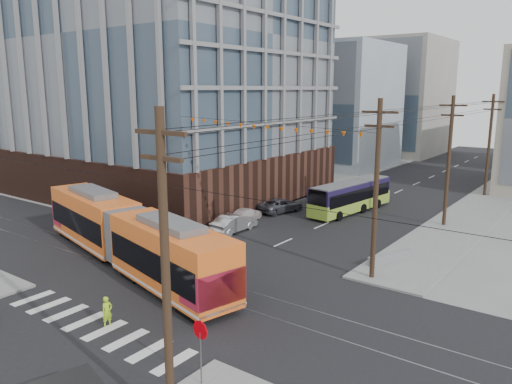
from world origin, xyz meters
TOP-DOWN VIEW (x-y plane):
  - ground at (0.00, 0.00)m, footprint 160.00×160.00m
  - office_building at (-22.00, 23.00)m, footprint 30.00×25.00m
  - bg_bldg_nw_near at (-17.00, 52.00)m, footprint 18.00×16.00m
  - bg_bldg_nw_far at (-14.00, 72.00)m, footprint 16.00×18.00m
  - utility_pole_near at (8.50, -6.00)m, footprint 0.30×0.30m
  - streetcar at (-5.48, 3.73)m, footprint 21.47×8.16m
  - city_bus at (-0.20, 25.95)m, footprint 3.64×10.85m
  - parked_car_silver at (-4.91, 14.10)m, footprint 1.62×4.49m
  - parked_car_white at (-6.06, 17.14)m, footprint 2.68×4.58m
  - parked_car_grey at (-5.51, 21.97)m, footprint 3.32×5.14m
  - pedestrian at (0.54, -2.59)m, footprint 0.42×0.59m
  - stop_sign at (7.76, -3.65)m, footprint 0.86×0.86m
  - jersey_barrier at (8.30, 14.32)m, footprint 1.97×3.66m

SIDE VIEW (x-z plane):
  - ground at x=0.00m, z-range 0.00..0.00m
  - jersey_barrier at x=8.30m, z-range 0.00..0.72m
  - parked_car_white at x=-6.06m, z-range 0.00..1.25m
  - parked_car_grey at x=-5.51m, z-range 0.00..1.32m
  - parked_car_silver at x=-4.91m, z-range 0.00..1.47m
  - pedestrian at x=0.54m, z-range 0.00..1.53m
  - stop_sign at x=7.76m, z-range 0.00..2.64m
  - city_bus at x=-0.20m, z-range 0.00..3.01m
  - streetcar at x=-5.48m, z-range 0.00..4.12m
  - utility_pole_near at x=8.50m, z-range 0.00..11.00m
  - bg_bldg_nw_near at x=-17.00m, z-range 0.00..18.00m
  - bg_bldg_nw_far at x=-14.00m, z-range 0.00..20.00m
  - office_building at x=-22.00m, z-range 0.00..28.60m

